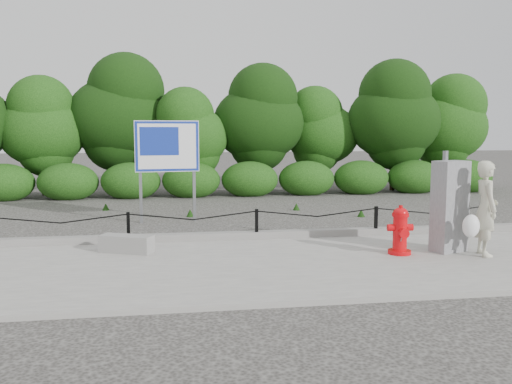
{
  "coord_description": "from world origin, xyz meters",
  "views": [
    {
      "loc": [
        -1.67,
        -10.52,
        2.25
      ],
      "look_at": [
        0.02,
        0.2,
        1.0
      ],
      "focal_mm": 38.0,
      "sensor_mm": 36.0,
      "label": 1
    }
  ],
  "objects_px": {
    "utility_cabinet": "(450,206)",
    "advertising_sign": "(167,151)",
    "concrete_block": "(126,244)",
    "pedestrian": "(485,209)",
    "fire_hydrant": "(400,231)"
  },
  "relations": [
    {
      "from": "utility_cabinet",
      "to": "advertising_sign",
      "type": "height_order",
      "value": "advertising_sign"
    },
    {
      "from": "concrete_block",
      "to": "utility_cabinet",
      "type": "bearing_deg",
      "value": -8.17
    },
    {
      "from": "pedestrian",
      "to": "concrete_block",
      "type": "xyz_separation_m",
      "value": [
        -6.14,
        1.21,
        -0.65
      ]
    },
    {
      "from": "utility_cabinet",
      "to": "advertising_sign",
      "type": "relative_size",
      "value": 0.73
    },
    {
      "from": "pedestrian",
      "to": "advertising_sign",
      "type": "relative_size",
      "value": 0.67
    },
    {
      "from": "pedestrian",
      "to": "advertising_sign",
      "type": "bearing_deg",
      "value": 60.07
    },
    {
      "from": "concrete_block",
      "to": "advertising_sign",
      "type": "height_order",
      "value": "advertising_sign"
    },
    {
      "from": "advertising_sign",
      "to": "utility_cabinet",
      "type": "bearing_deg",
      "value": -46.77
    },
    {
      "from": "concrete_block",
      "to": "advertising_sign",
      "type": "xyz_separation_m",
      "value": [
        0.72,
        3.58,
        1.51
      ]
    },
    {
      "from": "concrete_block",
      "to": "advertising_sign",
      "type": "relative_size",
      "value": 0.38
    },
    {
      "from": "concrete_block",
      "to": "pedestrian",
      "type": "bearing_deg",
      "value": -11.2
    },
    {
      "from": "fire_hydrant",
      "to": "pedestrian",
      "type": "distance_m",
      "value": 1.48
    },
    {
      "from": "fire_hydrant",
      "to": "advertising_sign",
      "type": "height_order",
      "value": "advertising_sign"
    },
    {
      "from": "concrete_block",
      "to": "utility_cabinet",
      "type": "relative_size",
      "value": 0.53
    },
    {
      "from": "fire_hydrant",
      "to": "concrete_block",
      "type": "distance_m",
      "value": 4.84
    }
  ]
}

